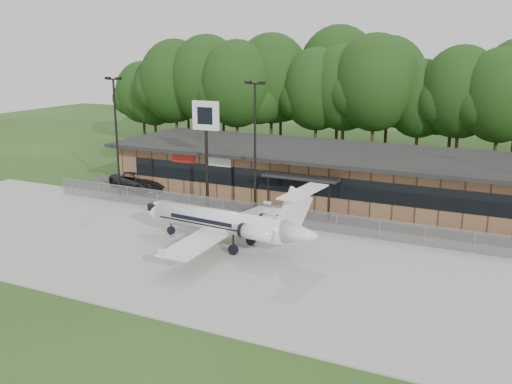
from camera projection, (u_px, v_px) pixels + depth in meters
The scene contains 11 objects.
ground at pixel (198, 318), 27.36m from camera, with size 160.00×160.00×0.00m, color #233E16.
apron at pixel (268, 263), 34.32m from camera, with size 64.00×18.00×0.08m, color #9E9B93.
parking_lot at pixel (330, 214), 44.34m from camera, with size 50.00×9.00×0.06m, color #383835.
terminal at pixel (348, 176), 47.68m from camera, with size 41.00×11.65×4.30m.
fence at pixel (309, 220), 40.23m from camera, with size 46.00×0.04×1.52m.
treeline at pixel (399, 95), 62.09m from camera, with size 72.00×12.00×15.00m, color black, non-canonical shape.
light_pole_left at pixel (116, 128), 47.87m from camera, with size 1.55×0.30×10.23m.
light_pole_mid at pixel (255, 139), 42.37m from camera, with size 1.55×0.30×10.23m.
business_jet at pixel (226, 223), 36.58m from camera, with size 13.72×12.23×4.61m.
suv at pixel (139, 181), 51.71m from camera, with size 2.82×6.12×1.70m, color #29292B.
pole_sign at pixel (206, 127), 44.34m from camera, with size 2.26×0.32×8.59m.
Camera 1 is at (13.43, -21.26, 12.68)m, focal length 40.00 mm.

